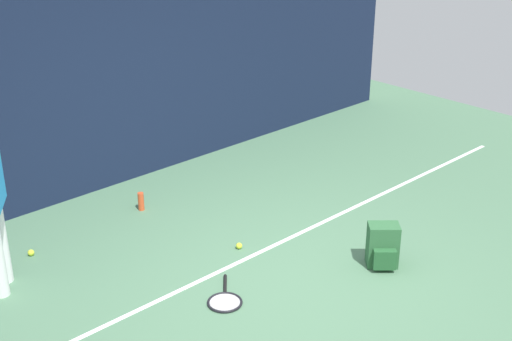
{
  "coord_description": "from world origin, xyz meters",
  "views": [
    {
      "loc": [
        -4.1,
        -3.99,
        3.62
      ],
      "look_at": [
        0.0,
        0.4,
        1.0
      ],
      "focal_mm": 49.07,
      "sensor_mm": 36.0,
      "label": 1
    }
  ],
  "objects": [
    {
      "name": "tennis_racket",
      "position": [
        -0.67,
        0.09,
        0.01
      ],
      "size": [
        0.54,
        0.58,
        0.03
      ],
      "rotation": [
        0.0,
        0.0,
        3.99
      ],
      "color": "black",
      "rests_on": "ground"
    },
    {
      "name": "water_bottle",
      "position": [
        -0.17,
        2.15,
        0.11
      ],
      "size": [
        0.07,
        0.07,
        0.21
      ],
      "primitive_type": "cylinder",
      "color": "#D84C26",
      "rests_on": "ground"
    },
    {
      "name": "tennis_ball_by_fence",
      "position": [
        -1.57,
        2.05,
        0.03
      ],
      "size": [
        0.07,
        0.07,
        0.07
      ],
      "primitive_type": "sphere",
      "color": "#CCE033",
      "rests_on": "ground"
    },
    {
      "name": "court_line",
      "position": [
        0.0,
        0.52,
        0.0
      ],
      "size": [
        9.0,
        0.05,
        0.0
      ],
      "primitive_type": "cube",
      "color": "white",
      "rests_on": "ground"
    },
    {
      "name": "backpack",
      "position": [
        0.87,
        -0.48,
        0.21
      ],
      "size": [
        0.38,
        0.38,
        0.44
      ],
      "rotation": [
        0.0,
        0.0,
        5.53
      ],
      "color": "#2D6038",
      "rests_on": "ground"
    },
    {
      "name": "back_fence",
      "position": [
        0.0,
        3.0,
        1.3
      ],
      "size": [
        10.0,
        0.1,
        2.6
      ],
      "primitive_type": "cube",
      "color": "#141E38",
      "rests_on": "ground"
    },
    {
      "name": "tennis_ball_near_player",
      "position": [
        0.06,
        0.72,
        0.03
      ],
      "size": [
        0.07,
        0.07,
        0.07
      ],
      "primitive_type": "sphere",
      "color": "#CCE033",
      "rests_on": "ground"
    },
    {
      "name": "ground_plane",
      "position": [
        0.0,
        0.0,
        0.0
      ],
      "size": [
        12.0,
        12.0,
        0.0
      ],
      "primitive_type": "plane",
      "color": "#4C7556"
    }
  ]
}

